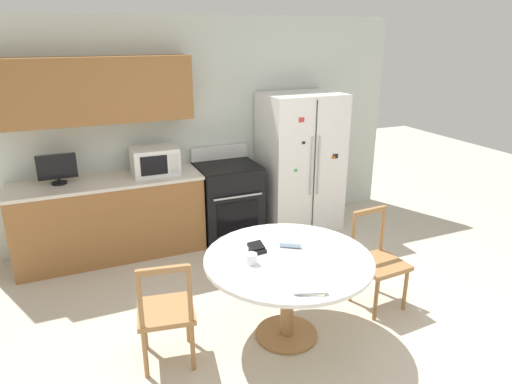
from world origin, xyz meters
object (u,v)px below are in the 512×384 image
refrigerator (300,162)px  countertop_tv (57,168)px  microwave (155,161)px  candle_glass (252,259)px  dining_chair_right (378,262)px  dining_chair_left (166,313)px  oven_range (228,200)px  wallet (257,248)px

refrigerator → countertop_tv: 2.83m
microwave → countertop_tv: size_ratio=1.27×
candle_glass → refrigerator: bearing=53.2°
countertop_tv → dining_chair_right: 3.37m
dining_chair_left → candle_glass: 0.75m
refrigerator → oven_range: 1.04m
refrigerator → dining_chair_right: refrigerator is taller
candle_glass → dining_chair_left: bearing=174.4°
oven_range → dining_chair_left: size_ratio=1.20×
refrigerator → dining_chair_left: size_ratio=1.91×
refrigerator → candle_glass: refrigerator is taller
oven_range → dining_chair_right: (0.73, -1.98, -0.03)m
wallet → candle_glass: bearing=-124.4°
oven_range → candle_glass: bearing=-104.9°
refrigerator → microwave: (-1.81, 0.09, 0.19)m
microwave → dining_chair_right: size_ratio=0.56×
dining_chair_right → dining_chair_left: (-1.95, -0.02, 0.00)m
refrigerator → dining_chair_right: size_ratio=1.91×
refrigerator → oven_range: bearing=177.5°
wallet → countertop_tv: bearing=125.9°
dining_chair_right → refrigerator: bearing=-100.9°
candle_glass → dining_chair_right: bearing=3.9°
oven_range → dining_chair_right: bearing=-69.7°
candle_glass → wallet: (0.12, 0.17, -0.01)m
countertop_tv → oven_range: bearing=-2.4°
wallet → dining_chair_right: bearing=-4.2°
dining_chair_right → wallet: dining_chair_right is taller
oven_range → countertop_tv: bearing=177.6°
dining_chair_right → dining_chair_left: same height
countertop_tv → candle_glass: bearing=-58.7°
refrigerator → wallet: 2.32m
countertop_tv → dining_chair_left: bearing=-73.0°
dining_chair_right → countertop_tv: bearing=-42.5°
refrigerator → dining_chair_right: bearing=-96.8°
countertop_tv → wallet: size_ratio=2.89×
dining_chair_left → wallet: bearing=17.2°
microwave → candle_glass: bearing=-82.0°
countertop_tv → candle_glass: (1.30, -2.14, -0.30)m
microwave → oven_range: bearing=-3.0°
dining_chair_left → dining_chair_right: bearing=10.1°
refrigerator → dining_chair_right: (-0.23, -1.93, -0.42)m
oven_range → dining_chair_right: size_ratio=1.20×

